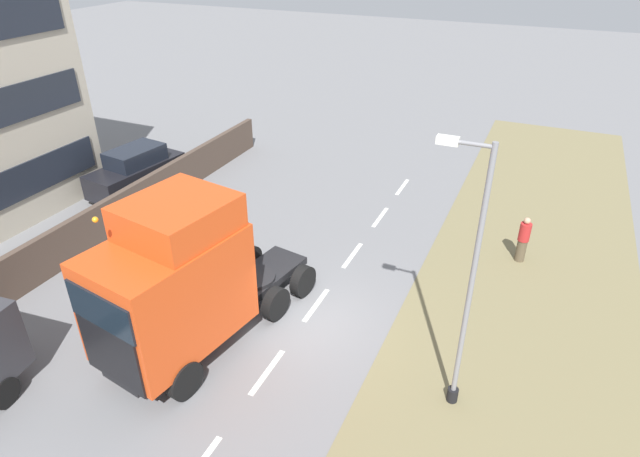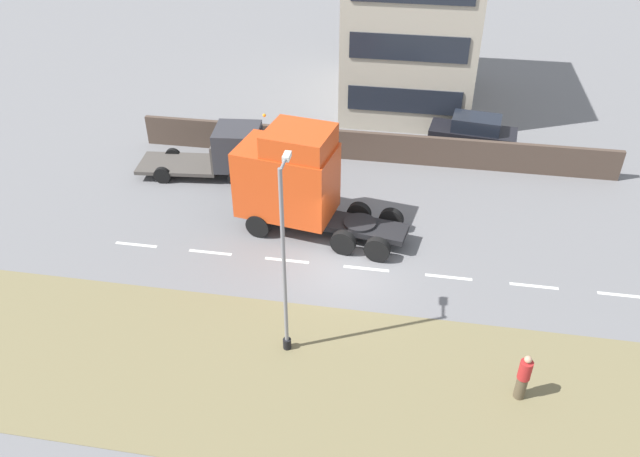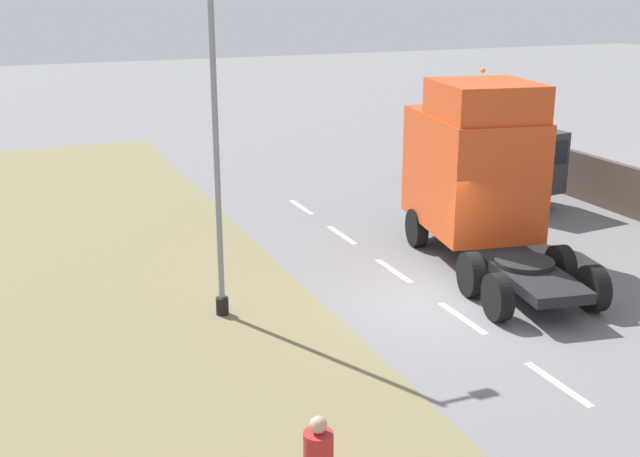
% 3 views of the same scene
% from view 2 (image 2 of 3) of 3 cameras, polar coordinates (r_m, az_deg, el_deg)
% --- Properties ---
extents(ground_plane, '(120.00, 120.00, 0.00)m').
position_cam_2_polar(ground_plane, '(24.72, 2.64, -3.52)').
color(ground_plane, slate).
rests_on(ground_plane, ground).
extents(grass_verge, '(7.00, 44.00, 0.01)m').
position_cam_2_polar(grass_verge, '(20.35, 0.39, -13.82)').
color(grass_verge, olive).
rests_on(grass_verge, ground).
extents(lane_markings, '(0.16, 21.00, 0.00)m').
position_cam_2_polar(lane_markings, '(24.66, 4.26, -3.67)').
color(lane_markings, white).
rests_on(lane_markings, ground).
extents(boundary_wall, '(0.25, 24.00, 1.54)m').
position_cam_2_polar(boundary_wall, '(31.90, 4.79, 7.47)').
color(boundary_wall, '#4C3D33').
rests_on(boundary_wall, ground).
extents(building_block, '(9.91, 7.17, 10.97)m').
position_cam_2_polar(building_block, '(38.15, 8.51, 18.55)').
color(building_block, '#B7AD99').
rests_on(building_block, ground).
extents(lorry_cab, '(3.62, 7.37, 4.76)m').
position_cam_2_polar(lorry_cab, '(25.76, -2.46, 4.45)').
color(lorry_cab, black).
rests_on(lorry_cab, ground).
extents(flatbed_truck, '(2.70, 6.19, 2.51)m').
position_cam_2_polar(flatbed_truck, '(30.52, -8.45, 7.07)').
color(flatbed_truck, '#333338').
rests_on(flatbed_truck, ground).
extents(parked_car, '(2.32, 4.56, 2.03)m').
position_cam_2_polar(parked_car, '(33.40, 13.81, 8.28)').
color(parked_car, black).
rests_on(parked_car, ground).
extents(lamp_post, '(1.26, 0.28, 6.89)m').
position_cam_2_polar(lamp_post, '(19.29, -3.24, -3.80)').
color(lamp_post, black).
rests_on(lamp_post, ground).
extents(pedestrian, '(0.39, 0.39, 1.74)m').
position_cam_2_polar(pedestrian, '(20.28, 18.09, -12.82)').
color(pedestrian, brown).
rests_on(pedestrian, ground).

